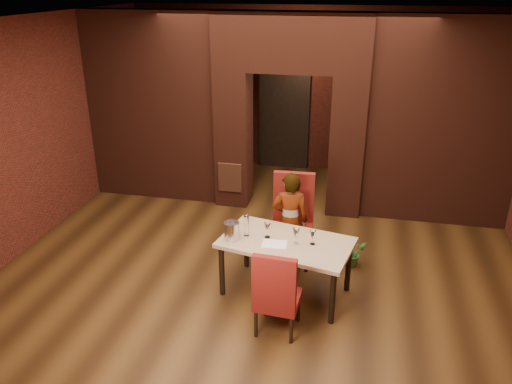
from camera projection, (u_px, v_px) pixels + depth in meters
floor at (265, 264)px, 6.92m from camera, size 8.00×8.00×0.00m
ceiling at (267, 21)px, 5.66m from camera, size 7.00×8.00×0.04m
wall_back at (305, 91)px, 9.88m from camera, size 7.00×0.04×3.20m
wall_left at (21, 137)px, 6.98m from camera, size 0.04×8.00×3.20m
pillar_left at (234, 138)px, 8.45m from camera, size 0.55×0.55×2.30m
pillar_right at (347, 146)px, 8.08m from camera, size 0.55×0.55×2.30m
lintel at (292, 42)px, 7.63m from camera, size 2.45×0.55×0.90m
wing_wall_left at (154, 108)px, 8.55m from camera, size 2.28×0.35×3.20m
wing_wall_right at (443, 124)px, 7.62m from camera, size 2.28×0.35×3.20m
vent_panel at (230, 178)px, 8.42m from camera, size 0.40×0.03×0.50m
rear_door at (284, 117)px, 10.12m from camera, size 0.90×0.08×2.10m
rear_door_frame at (284, 118)px, 10.09m from camera, size 1.02×0.04×2.22m
dining_table at (286, 267)px, 6.17m from camera, size 1.70×1.17×0.73m
chair_far at (292, 221)px, 6.76m from camera, size 0.59×0.59×1.24m
chair_near at (278, 290)px, 5.45m from camera, size 0.50×0.50×1.04m
person_seated at (290, 220)px, 6.66m from camera, size 0.53×0.38×1.35m
wine_glass_a at (267, 230)px, 6.07m from camera, size 0.08×0.08×0.20m
wine_glass_b at (296, 236)px, 5.93m from camera, size 0.08×0.08×0.21m
wine_glass_c at (313, 237)px, 5.92m from camera, size 0.07×0.07×0.18m
tasting_sheet at (275, 244)px, 5.95m from camera, size 0.31×0.23×0.00m
wine_bucket at (232, 231)px, 6.02m from camera, size 0.19×0.19×0.23m
water_bottle at (246, 225)px, 6.10m from camera, size 0.07×0.07×0.29m
potted_plant at (352, 252)px, 6.83m from camera, size 0.46×0.45×0.39m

